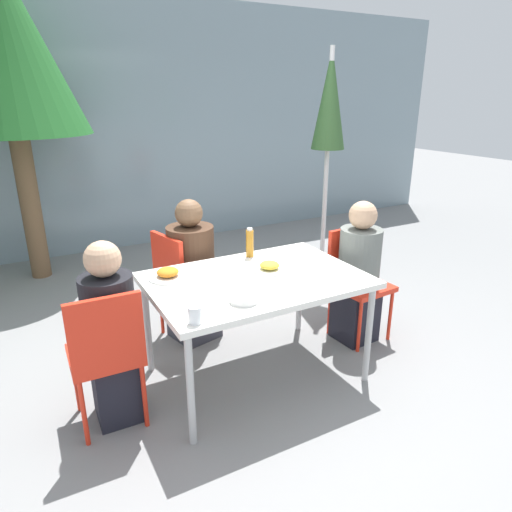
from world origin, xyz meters
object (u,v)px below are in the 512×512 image
Objects in this scene: chair_far at (180,277)px; closed_umbrella at (329,117)px; salad_bowl at (244,297)px; person_far at (192,276)px; bottle at (250,243)px; chair_left at (106,349)px; drinking_cup at (195,315)px; person_right at (358,276)px; tree_behind_left at (3,43)px; chair_right at (355,274)px; person_left at (112,338)px.

closed_umbrella reaches higher than chair_far.
chair_far is at bearing 91.58° from salad_bowl.
person_far is 0.58m from bottle.
person_far reaches higher than chair_left.
person_far reaches higher than bottle.
salad_bowl is at bearing 17.35° from drinking_cup.
tree_behind_left is (-2.12, 2.71, 1.79)m from person_right.
chair_left reaches higher than drinking_cup.
chair_left is at bearing -55.51° from chair_far.
chair_far is at bearing -33.84° from person_right.
salad_bowl is at bearing 12.67° from person_right.
drinking_cup is (-0.41, -1.13, 0.26)m from person_far.
chair_far is at bearing 49.38° from chair_left.
person_far is at bearing 133.76° from bottle.
chair_right is at bearing -122.06° from person_right.
person_left is at bearing -85.39° from tree_behind_left.
chair_far is at bearing 74.72° from drinking_cup.
chair_far is 1.08m from salad_bowl.
person_left reaches higher than salad_bowl.
person_far is at bearing 45.03° from chair_left.
person_left is at bearing -0.34° from chair_right.
chair_far is 0.66m from bottle.
salad_bowl is 3.57m from tree_behind_left.
bottle is at bearing -25.67° from person_right.
person_right reaches higher than drinking_cup.
drinking_cup is at bearing -79.55° from tree_behind_left.
chair_right is 1.00× the size of chair_far.
tree_behind_left is (-0.17, 2.84, 1.81)m from chair_left.
drinking_cup is (0.42, -0.34, 0.27)m from chair_left.
bottle is (1.10, 0.36, 0.31)m from person_left.
tree_behind_left is at bearing 145.01° from closed_umbrella.
chair_right is 1.50m from closed_umbrella.
person_far reaches higher than person_left.
chair_far is (-1.26, 0.60, 0.00)m from chair_right.
chair_right is 1.33m from salad_bowl.
bottle is (1.16, 0.44, 0.33)m from chair_left.
drinking_cup is at bearing -29.00° from chair_far.
bottle is (-0.79, 0.31, 0.31)m from person_right.
person_right is at bearing 5.03° from chair_left.
drinking_cup reaches higher than salad_bowl.
person_right is at bearing 57.94° from chair_right.
person_left is 3.30m from tree_behind_left.
person_right is 1.40m from chair_far.
person_right is 3.88m from tree_behind_left.
person_left is 1.90m from person_right.
closed_umbrella is at bearing 40.41° from salad_bowl.
closed_umbrella is (0.33, 0.88, 1.16)m from chair_right.
person_left is 2.74m from closed_umbrella.
chair_right is 5.29× the size of salad_bowl.
tree_behind_left reaches higher than person_far.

